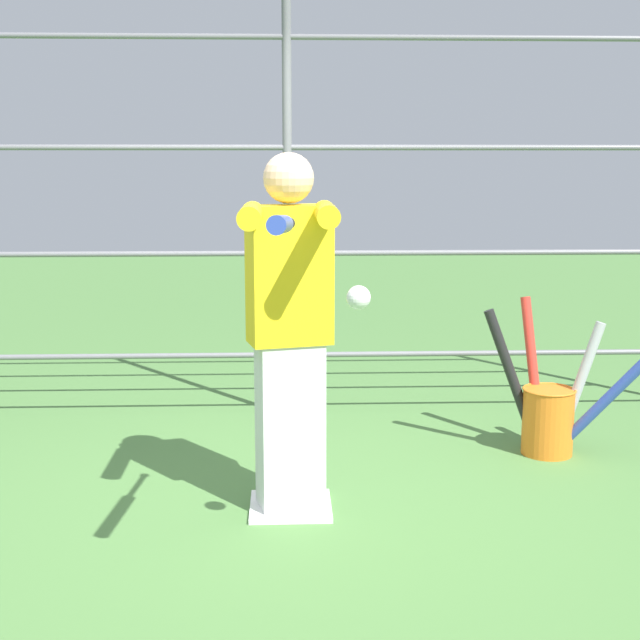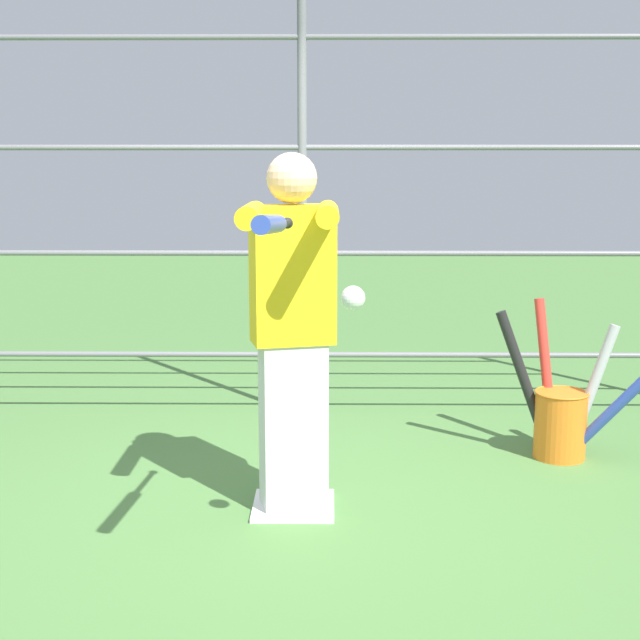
% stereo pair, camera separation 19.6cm
% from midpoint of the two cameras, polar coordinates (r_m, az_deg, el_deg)
% --- Properties ---
extents(ground_plane, '(24.00, 24.00, 0.00)m').
position_cam_midpoint_polar(ground_plane, '(4.50, -0.43, -11.92)').
color(ground_plane, '#4C7A3D').
extents(home_plate, '(0.40, 0.40, 0.02)m').
position_cam_midpoint_polar(home_plate, '(4.50, -0.43, -11.81)').
color(home_plate, white).
rests_on(home_plate, ground).
extents(fence_backstop, '(5.97, 0.06, 2.86)m').
position_cam_midpoint_polar(fence_backstop, '(5.77, -0.15, 7.63)').
color(fence_backstop, slate).
rests_on(fence_backstop, ground).
extents(batter, '(0.44, 0.66, 1.73)m').
position_cam_midpoint_polar(batter, '(4.22, -0.45, -0.17)').
color(batter, silver).
rests_on(batter, ground).
extents(baseball_bat_swinging, '(0.10, 0.85, 0.11)m').
position_cam_midpoint_polar(baseball_bat_swinging, '(3.21, -1.30, 6.15)').
color(baseball_bat_swinging, black).
extents(softball_in_flight, '(0.10, 0.10, 0.10)m').
position_cam_midpoint_polar(softball_in_flight, '(3.48, 3.74, 1.41)').
color(softball_in_flight, white).
extents(bat_bucket, '(0.94, 0.60, 0.90)m').
position_cam_midpoint_polar(bat_bucket, '(5.34, 16.29, -5.83)').
color(bat_bucket, orange).
rests_on(bat_bucket, ground).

